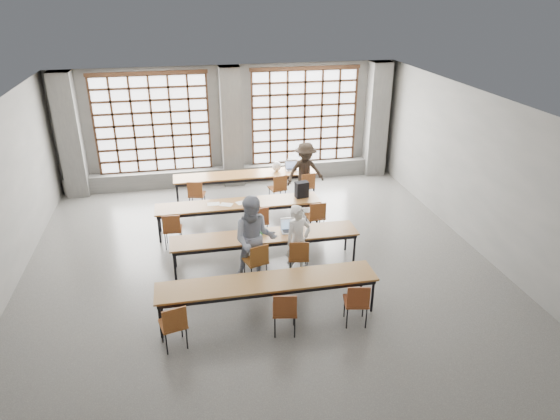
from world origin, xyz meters
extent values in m
plane|color=#52524F|center=(0.00, 0.00, 0.00)|extent=(11.00, 11.00, 0.00)
plane|color=silver|center=(0.00, 0.00, 3.50)|extent=(11.00, 11.00, 0.00)
plane|color=#5E5E5B|center=(0.00, 5.50, 1.75)|extent=(10.00, 0.00, 10.00)
plane|color=#5E5E5B|center=(0.00, -5.50, 1.75)|extent=(10.00, 0.00, 10.00)
plane|color=#5E5E5B|center=(5.00, 0.00, 1.75)|extent=(0.00, 11.00, 11.00)
cube|color=#535351|center=(-4.50, 5.22, 1.75)|extent=(0.60, 0.55, 3.50)
cube|color=#535351|center=(0.00, 5.22, 1.75)|extent=(0.60, 0.55, 3.50)
cube|color=#535351|center=(4.50, 5.22, 1.75)|extent=(0.60, 0.55, 3.50)
cube|color=white|center=(-2.25, 5.48, 1.90)|extent=(3.20, 0.02, 2.80)
cube|color=black|center=(-2.25, 5.40, 1.90)|extent=(3.20, 0.05, 2.80)
cube|color=black|center=(-2.25, 5.40, 0.45)|extent=(3.32, 0.07, 0.10)
cube|color=black|center=(-2.25, 5.40, 3.35)|extent=(3.32, 0.07, 0.10)
cube|color=white|center=(2.25, 5.48, 1.90)|extent=(3.20, 0.02, 2.80)
cube|color=black|center=(2.25, 5.40, 1.90)|extent=(3.20, 0.05, 2.80)
cube|color=black|center=(2.25, 5.40, 0.45)|extent=(3.32, 0.07, 0.10)
cube|color=black|center=(2.25, 5.40, 3.35)|extent=(3.32, 0.07, 0.10)
cube|color=#535351|center=(0.00, 5.30, 0.25)|extent=(9.80, 0.35, 0.50)
cube|color=brown|center=(0.22, 3.99, 0.71)|extent=(4.00, 0.70, 0.04)
cube|color=black|center=(0.22, 3.99, 0.65)|extent=(3.90, 0.64, 0.08)
cylinder|color=black|center=(-1.70, 3.70, 0.34)|extent=(0.05, 0.05, 0.69)
cylinder|color=black|center=(-1.70, 4.28, 0.34)|extent=(0.05, 0.05, 0.69)
cylinder|color=black|center=(2.14, 3.70, 0.34)|extent=(0.05, 0.05, 0.69)
cylinder|color=black|center=(2.14, 4.28, 0.34)|extent=(0.05, 0.05, 0.69)
cube|color=brown|center=(-0.23, 2.02, 0.71)|extent=(4.00, 0.70, 0.04)
cube|color=black|center=(-0.23, 2.02, 0.65)|extent=(3.90, 0.64, 0.08)
cylinder|color=black|center=(-2.15, 1.73, 0.34)|extent=(0.05, 0.05, 0.69)
cylinder|color=black|center=(-2.15, 2.31, 0.34)|extent=(0.05, 0.05, 0.69)
cylinder|color=black|center=(1.69, 1.73, 0.34)|extent=(0.05, 0.05, 0.69)
cylinder|color=black|center=(1.69, 2.31, 0.34)|extent=(0.05, 0.05, 0.69)
cube|color=brown|center=(0.11, 0.22, 0.71)|extent=(4.00, 0.70, 0.04)
cube|color=black|center=(0.11, 0.22, 0.65)|extent=(3.90, 0.64, 0.08)
cylinder|color=black|center=(-1.81, -0.07, 0.34)|extent=(0.05, 0.05, 0.69)
cylinder|color=black|center=(-1.81, 0.51, 0.34)|extent=(0.05, 0.05, 0.69)
cylinder|color=black|center=(2.03, -0.07, 0.34)|extent=(0.05, 0.05, 0.69)
cylinder|color=black|center=(2.03, 0.51, 0.34)|extent=(0.05, 0.05, 0.69)
cube|color=brown|center=(-0.15, -1.55, 0.71)|extent=(4.00, 0.70, 0.04)
cube|color=black|center=(-0.15, -1.55, 0.65)|extent=(3.90, 0.64, 0.08)
cylinder|color=black|center=(-2.07, -1.84, 0.34)|extent=(0.05, 0.05, 0.69)
cylinder|color=black|center=(-2.07, -1.26, 0.34)|extent=(0.05, 0.05, 0.69)
cylinder|color=black|center=(1.77, -1.84, 0.34)|extent=(0.05, 0.05, 0.69)
cylinder|color=black|center=(1.77, -1.26, 0.34)|extent=(0.05, 0.05, 0.69)
cube|color=maroon|center=(-1.18, 3.44, 0.45)|extent=(0.50, 0.50, 0.04)
cube|color=maroon|center=(-1.23, 3.25, 0.68)|extent=(0.40, 0.12, 0.40)
cylinder|color=black|center=(-1.18, 3.44, 0.23)|extent=(0.02, 0.02, 0.45)
cube|color=brown|center=(1.02, 3.44, 0.45)|extent=(0.50, 0.50, 0.04)
cube|color=brown|center=(1.06, 3.25, 0.68)|extent=(0.40, 0.12, 0.40)
cylinder|color=black|center=(1.02, 3.44, 0.23)|extent=(0.02, 0.02, 0.45)
cube|color=brown|center=(1.82, 3.44, 0.45)|extent=(0.48, 0.48, 0.04)
cube|color=brown|center=(1.85, 3.25, 0.68)|extent=(0.40, 0.09, 0.40)
cylinder|color=black|center=(1.82, 3.44, 0.23)|extent=(0.02, 0.02, 0.45)
cube|color=maroon|center=(-1.83, 1.47, 0.45)|extent=(0.45, 0.45, 0.04)
cube|color=maroon|center=(-1.85, 1.27, 0.68)|extent=(0.40, 0.06, 0.40)
cylinder|color=black|center=(-1.83, 1.47, 0.23)|extent=(0.02, 0.02, 0.45)
cube|color=brown|center=(0.17, 1.47, 0.45)|extent=(0.47, 0.47, 0.04)
cube|color=brown|center=(0.19, 1.28, 0.68)|extent=(0.40, 0.08, 0.40)
cylinder|color=black|center=(0.17, 1.47, 0.23)|extent=(0.02, 0.02, 0.45)
cube|color=brown|center=(1.57, 1.47, 0.45)|extent=(0.43, 0.43, 0.04)
cube|color=brown|center=(1.57, 1.27, 0.68)|extent=(0.40, 0.04, 0.40)
cylinder|color=black|center=(1.57, 1.47, 0.23)|extent=(0.02, 0.02, 0.45)
cube|color=brown|center=(-0.19, -0.33, 0.45)|extent=(0.53, 0.53, 0.04)
cube|color=brown|center=(-0.13, -0.52, 0.68)|extent=(0.39, 0.15, 0.40)
cylinder|color=black|center=(-0.19, -0.33, 0.23)|extent=(0.02, 0.02, 0.45)
cube|color=brown|center=(0.71, -0.33, 0.45)|extent=(0.48, 0.48, 0.04)
cube|color=brown|center=(0.68, -0.53, 0.68)|extent=(0.40, 0.09, 0.40)
cylinder|color=black|center=(0.71, -0.33, 0.23)|extent=(0.02, 0.02, 0.45)
cube|color=brown|center=(-1.85, -2.10, 0.45)|extent=(0.51, 0.51, 0.04)
cube|color=brown|center=(-1.80, -2.30, 0.68)|extent=(0.40, 0.12, 0.40)
cylinder|color=black|center=(-1.85, -2.10, 0.23)|extent=(0.02, 0.02, 0.45)
cube|color=brown|center=(0.05, -2.10, 0.45)|extent=(0.49, 0.49, 0.04)
cube|color=brown|center=(0.01, -2.30, 0.68)|extent=(0.40, 0.10, 0.40)
cylinder|color=black|center=(0.05, -2.10, 0.23)|extent=(0.02, 0.02, 0.45)
cube|color=brown|center=(1.35, -2.10, 0.45)|extent=(0.49, 0.49, 0.04)
cube|color=brown|center=(1.31, -2.30, 0.68)|extent=(0.40, 0.10, 0.40)
cylinder|color=black|center=(1.35, -2.10, 0.23)|extent=(0.02, 0.02, 0.45)
imported|color=silver|center=(0.71, -0.28, 0.78)|extent=(0.66, 0.54, 1.56)
imported|color=#18254A|center=(-0.19, -0.28, 0.92)|extent=(1.00, 0.84, 1.84)
imported|color=black|center=(1.82, 3.49, 0.84)|extent=(1.19, 0.81, 1.69)
cube|color=silver|center=(0.66, 0.27, 0.74)|extent=(0.37, 0.27, 0.02)
cube|color=black|center=(0.66, 0.26, 0.75)|extent=(0.30, 0.19, 0.00)
cube|color=silver|center=(0.67, 0.41, 0.86)|extent=(0.36, 0.08, 0.26)
cube|color=#8EBCF5|center=(0.67, 0.40, 0.83)|extent=(0.31, 0.06, 0.21)
cube|color=silver|center=(1.57, 4.04, 0.74)|extent=(0.36, 0.26, 0.02)
cube|color=black|center=(1.57, 4.03, 0.75)|extent=(0.30, 0.18, 0.00)
cube|color=silver|center=(1.56, 4.18, 0.86)|extent=(0.36, 0.07, 0.26)
cube|color=#89A6ED|center=(1.56, 4.17, 0.83)|extent=(0.31, 0.05, 0.21)
ellipsoid|color=white|center=(1.06, 0.20, 0.75)|extent=(0.11, 0.09, 0.04)
cube|color=#2B832D|center=(0.06, 0.30, 0.78)|extent=(0.27, 0.18, 0.09)
cube|color=black|center=(0.29, 0.12, 0.74)|extent=(0.14, 0.09, 0.01)
cube|color=silver|center=(-0.83, 2.07, 0.73)|extent=(0.30, 0.22, 0.00)
cube|color=silver|center=(-0.53, 1.97, 0.73)|extent=(0.36, 0.32, 0.00)
cube|color=silver|center=(-0.13, 2.02, 0.73)|extent=(0.35, 0.30, 0.00)
cube|color=black|center=(1.37, 2.07, 0.93)|extent=(0.35, 0.25, 0.40)
ellipsoid|color=white|center=(1.12, 4.04, 0.87)|extent=(0.27, 0.22, 0.29)
cube|color=#B52E16|center=(-1.85, -2.10, 0.50)|extent=(0.22, 0.14, 0.06)
camera|label=1|loc=(-1.44, -9.08, 5.63)|focal=32.00mm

